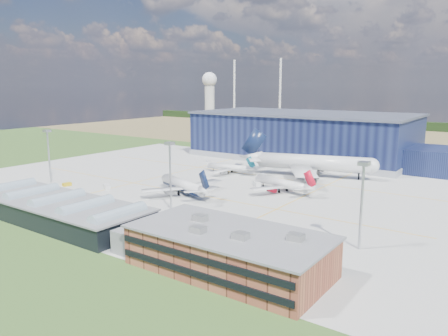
{
  "coord_description": "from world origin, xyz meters",
  "views": [
    {
      "loc": [
        108.31,
        -137.2,
        41.76
      ],
      "look_at": [
        5.42,
        7.85,
        7.77
      ],
      "focal_mm": 35.0,
      "sensor_mm": 36.0,
      "label": 1
    }
  ],
  "objects_px": {
    "airliner_navy": "(183,179)",
    "gse_cart_a": "(263,175)",
    "light_mast_center": "(170,164)",
    "airliner_red": "(281,179)",
    "gse_cart_b": "(208,161)",
    "gse_tug_c": "(265,180)",
    "gse_van_a": "(107,187)",
    "car_b": "(85,208)",
    "hangar": "(307,138)",
    "light_mast_east": "(362,191)",
    "gse_van_c": "(327,251)",
    "gse_van_b": "(257,184)",
    "gse_tug_a": "(67,184)",
    "airliner_widebody": "(314,155)",
    "airliner_regional": "(228,164)",
    "ops_building": "(229,250)",
    "car_a": "(192,219)",
    "light_mast_west": "(48,147)"
  },
  "relations": [
    {
      "from": "airliner_widebody",
      "to": "airliner_regional",
      "type": "xyz_separation_m",
      "value": [
        -37.07,
        -14.86,
        -6.06
      ]
    },
    {
      "from": "light_mast_east",
      "to": "car_a",
      "type": "distance_m",
      "value": 52.76
    },
    {
      "from": "gse_tug_a",
      "to": "light_mast_east",
      "type": "bearing_deg",
      "value": 9.0
    },
    {
      "from": "airliner_navy",
      "to": "gse_cart_b",
      "type": "xyz_separation_m",
      "value": [
        -34.08,
        60.72,
        -5.17
      ]
    },
    {
      "from": "airliner_regional",
      "to": "gse_tug_a",
      "type": "bearing_deg",
      "value": 51.96
    },
    {
      "from": "gse_cart_b",
      "to": "gse_tug_a",
      "type": "bearing_deg",
      "value": -164.0
    },
    {
      "from": "gse_van_b",
      "to": "gse_cart_b",
      "type": "distance_m",
      "value": 61.12
    },
    {
      "from": "ops_building",
      "to": "light_mast_east",
      "type": "relative_size",
      "value": 2.0
    },
    {
      "from": "hangar",
      "to": "light_mast_center",
      "type": "bearing_deg",
      "value": -86.7
    },
    {
      "from": "airliner_regional",
      "to": "car_b",
      "type": "distance_m",
      "value": 79.9
    },
    {
      "from": "airliner_navy",
      "to": "gse_cart_a",
      "type": "distance_m",
      "value": 47.38
    },
    {
      "from": "airliner_regional",
      "to": "gse_van_a",
      "type": "xyz_separation_m",
      "value": [
        -20.88,
        -56.18,
        -3.36
      ]
    },
    {
      "from": "light_mast_center",
      "to": "ops_building",
      "type": "bearing_deg",
      "value": -33.69
    },
    {
      "from": "light_mast_center",
      "to": "gse_van_b",
      "type": "distance_m",
      "value": 48.07
    },
    {
      "from": "gse_cart_b",
      "to": "gse_van_c",
      "type": "xyz_separation_m",
      "value": [
        103.88,
        -87.14,
        0.41
      ]
    },
    {
      "from": "airliner_regional",
      "to": "gse_tug_c",
      "type": "height_order",
      "value": "airliner_regional"
    },
    {
      "from": "gse_van_b",
      "to": "gse_tug_c",
      "type": "height_order",
      "value": "gse_van_b"
    },
    {
      "from": "gse_cart_a",
      "to": "gse_tug_c",
      "type": "bearing_deg",
      "value": -53.48
    },
    {
      "from": "gse_cart_b",
      "to": "hangar",
      "type": "bearing_deg",
      "value": -12.61
    },
    {
      "from": "airliner_red",
      "to": "gse_van_a",
      "type": "height_order",
      "value": "airliner_red"
    },
    {
      "from": "gse_van_c",
      "to": "light_mast_east",
      "type": "bearing_deg",
      "value": -28.07
    },
    {
      "from": "hangar",
      "to": "gse_tug_a",
      "type": "bearing_deg",
      "value": -112.32
    },
    {
      "from": "gse_van_c",
      "to": "airliner_red",
      "type": "bearing_deg",
      "value": 42.33
    },
    {
      "from": "ops_building",
      "to": "airliner_regional",
      "type": "bearing_deg",
      "value": 124.89
    },
    {
      "from": "airliner_widebody",
      "to": "gse_van_a",
      "type": "bearing_deg",
      "value": -145.54
    },
    {
      "from": "gse_cart_a",
      "to": "car_b",
      "type": "distance_m",
      "value": 85.02
    },
    {
      "from": "ops_building",
      "to": "gse_cart_b",
      "type": "relative_size",
      "value": 15.71
    },
    {
      "from": "light_mast_east",
      "to": "airliner_red",
      "type": "relative_size",
      "value": 0.72
    },
    {
      "from": "gse_van_b",
      "to": "gse_van_c",
      "type": "xyz_separation_m",
      "value": [
        52.68,
        -53.77,
        -0.04
      ]
    },
    {
      "from": "light_mast_east",
      "to": "car_b",
      "type": "height_order",
      "value": "light_mast_east"
    },
    {
      "from": "gse_tug_c",
      "to": "gse_cart_b",
      "type": "distance_m",
      "value": 54.98
    },
    {
      "from": "airliner_regional",
      "to": "gse_cart_b",
      "type": "distance_m",
      "value": 30.74
    },
    {
      "from": "gse_cart_a",
      "to": "airliner_red",
      "type": "bearing_deg",
      "value": -43.19
    },
    {
      "from": "airliner_red",
      "to": "gse_van_b",
      "type": "relative_size",
      "value": 6.74
    },
    {
      "from": "gse_cart_b",
      "to": "airliner_widebody",
      "type": "bearing_deg",
      "value": -65.77
    },
    {
      "from": "gse_van_b",
      "to": "gse_tug_c",
      "type": "bearing_deg",
      "value": 51.34
    },
    {
      "from": "gse_cart_b",
      "to": "gse_van_c",
      "type": "bearing_deg",
      "value": -103.78
    },
    {
      "from": "gse_van_b",
      "to": "gse_tug_c",
      "type": "relative_size",
      "value": 1.53
    },
    {
      "from": "hangar",
      "to": "gse_van_b",
      "type": "height_order",
      "value": "hangar"
    },
    {
      "from": "light_mast_west",
      "to": "airliner_widebody",
      "type": "relative_size",
      "value": 0.36
    },
    {
      "from": "gse_cart_a",
      "to": "gse_cart_b",
      "type": "relative_size",
      "value": 1.05
    },
    {
      "from": "ops_building",
      "to": "car_a",
      "type": "bearing_deg",
      "value": 142.3
    },
    {
      "from": "gse_tug_a",
      "to": "gse_van_b",
      "type": "distance_m",
      "value": 79.59
    },
    {
      "from": "ops_building",
      "to": "airliner_navy",
      "type": "bearing_deg",
      "value": 138.98
    },
    {
      "from": "light_mast_center",
      "to": "airliner_red",
      "type": "distance_m",
      "value": 48.71
    },
    {
      "from": "ops_building",
      "to": "light_mast_east",
      "type": "bearing_deg",
      "value": 56.32
    },
    {
      "from": "airliner_regional",
      "to": "car_a",
      "type": "bearing_deg",
      "value": 110.84
    },
    {
      "from": "gse_tug_a",
      "to": "car_a",
      "type": "height_order",
      "value": "gse_tug_a"
    },
    {
      "from": "airliner_navy",
      "to": "gse_tug_c",
      "type": "relative_size",
      "value": 11.43
    },
    {
      "from": "gse_van_c",
      "to": "car_b",
      "type": "relative_size",
      "value": 1.33
    }
  ]
}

